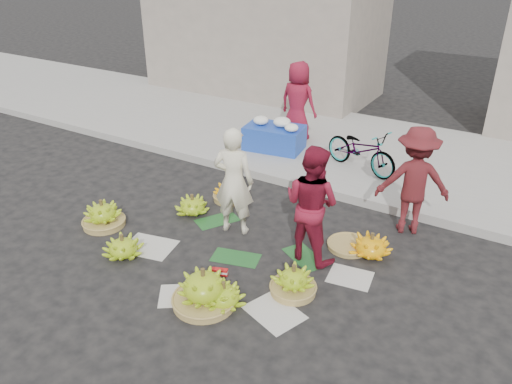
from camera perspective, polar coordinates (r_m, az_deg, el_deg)
The scene contains 23 objects.
ground at distance 6.97m, azimuth -0.73°, elevation -6.98°, with size 80.00×80.00×0.00m, color black.
curb at distance 8.62m, azimuth 7.01°, elevation 0.49°, with size 40.00×0.25×0.15m, color #999691.
sidewalk at distance 10.43m, azimuth 11.89°, elevation 4.82°, with size 40.00×4.00×0.12m, color #999691.
building_left at distance 14.14m, azimuth 0.96°, elevation 19.30°, with size 6.00×3.00×4.00m, color gray.
newspaper_scatter at distance 6.43m, azimuth -4.56°, elevation -10.35°, with size 3.20×1.80×0.00m, color beige, non-canonical shape.
banana_leaves at distance 7.15m, azimuth -0.57°, elevation -5.96°, with size 2.00×1.00×0.00m, color #1A5023, non-canonical shape.
banana_bunch_0 at distance 7.85m, azimuth -17.10°, elevation -2.50°, with size 0.71×0.71×0.44m.
banana_bunch_1 at distance 7.07m, azimuth -14.96°, elevation -6.06°, with size 0.64×0.64×0.34m.
banana_bunch_2 at distance 6.00m, azimuth -6.00°, elevation -10.92°, with size 0.75×0.75×0.50m.
banana_bunch_3 at distance 6.01m, azimuth -3.71°, elevation -11.68°, with size 0.62×0.62×0.33m.
banana_bunch_4 at distance 6.19m, azimuth 4.29°, elevation -10.11°, with size 0.56×0.56×0.40m.
banana_bunch_5 at distance 7.01m, azimuth 13.03°, elevation -6.03°, with size 0.75×0.75×0.36m.
banana_bunch_6 at distance 7.91m, azimuth -7.27°, elevation -1.52°, with size 0.54×0.54×0.34m.
banana_bunch_7 at distance 8.26m, azimuth -3.15°, elevation 0.00°, with size 0.50×0.50×0.37m.
basket_spare at distance 7.18m, azimuth 10.52°, elevation -6.04°, with size 0.58×0.58×0.07m, color olive.
incense_stack at distance 6.54m, azimuth -4.18°, elevation -9.08°, with size 0.21×0.07×0.09m, color red.
vendor_cream at distance 7.11m, azimuth -2.57°, elevation 1.22°, with size 0.59×0.39×1.61m, color white.
vendor_red at distance 6.53m, azimuth 6.37°, elevation -1.37°, with size 0.79×0.61×1.62m, color maroon.
man_striped at distance 7.46m, azimuth 17.61°, elevation 1.22°, with size 1.05×0.60×1.62m, color maroon.
flower_table at distance 9.97m, azimuth 2.14°, elevation 6.41°, with size 1.22×0.86×0.66m.
grey_bucket at distance 10.20m, azimuth -0.77°, elevation 6.35°, with size 0.31×0.31×0.36m, color slate.
flower_vendor at distance 10.34m, azimuth 4.81°, elevation 10.27°, with size 0.80×0.52×1.63m, color maroon.
bicycle at distance 9.17m, azimuth 11.94°, elevation 4.77°, with size 1.51×0.53×0.79m, color gray.
Camera 1 is at (3.07, -4.90, 3.89)m, focal length 35.00 mm.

